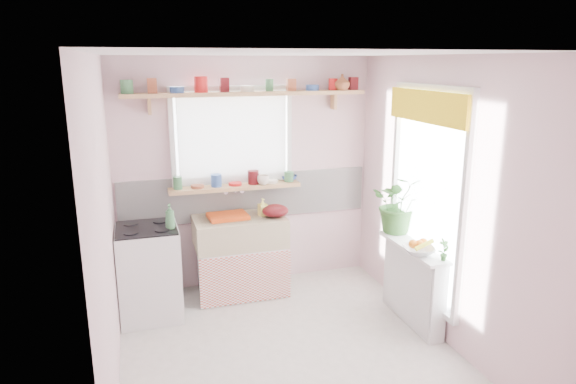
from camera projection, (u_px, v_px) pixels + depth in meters
name	position (u px, v px, depth m)	size (l,w,h in m)	color
room	(328.00, 173.00, 5.07)	(3.20, 3.20, 3.20)	silver
sink_unit	(240.00, 255.00, 5.48)	(0.95, 0.65, 1.11)	white
cooker	(149.00, 272.00, 4.98)	(0.58, 0.58, 0.93)	white
radiator_ledge	(413.00, 283.00, 4.88)	(0.22, 0.95, 0.78)	white
windowsill	(235.00, 187.00, 5.48)	(1.40, 0.22, 0.04)	tan
pine_shelf	(247.00, 94.00, 5.26)	(2.52, 0.24, 0.04)	tan
shelf_crockery	(247.00, 86.00, 5.25)	(2.47, 0.11, 0.12)	#3F7F4C
sill_crockery	(233.00, 180.00, 5.45)	(1.35, 0.11, 0.12)	#3F7F4C
dish_tray	(228.00, 216.00, 5.37)	(0.40, 0.30, 0.04)	#EB4D14
colander	(275.00, 211.00, 5.41)	(0.28, 0.28, 0.13)	#540E13
jade_plant	(399.00, 203.00, 5.09)	(0.54, 0.47, 0.60)	#326327
fruit_bowl	(419.00, 250.00, 4.57)	(0.28, 0.28, 0.07)	silver
herb_pot	(444.00, 250.00, 4.40)	(0.10, 0.07, 0.20)	#306528
soap_bottle_sink	(263.00, 207.00, 5.43)	(0.08, 0.09, 0.19)	#FFFB71
sill_cup	(263.00, 180.00, 5.49)	(0.13, 0.13, 0.10)	white
sill_bowl	(289.00, 178.00, 5.69)	(0.18, 0.18, 0.06)	#314CA2
shelf_vase	(342.00, 82.00, 5.47)	(0.16, 0.16, 0.17)	#99542F
cooker_bottle	(170.00, 216.00, 4.80)	(0.09, 0.09, 0.24)	#42844F
fruit	(419.00, 244.00, 4.56)	(0.20, 0.14, 0.10)	orange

